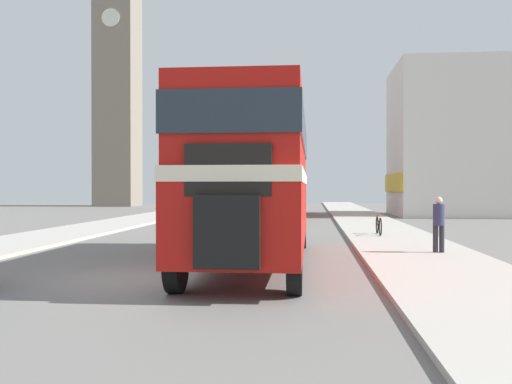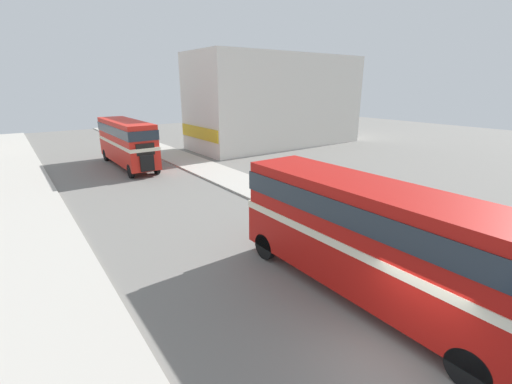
{
  "view_description": "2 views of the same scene",
  "coord_description": "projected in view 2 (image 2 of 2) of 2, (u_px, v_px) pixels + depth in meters",
  "views": [
    {
      "loc": [
        3.59,
        -12.12,
        2.03
      ],
      "look_at": [
        2.15,
        2.75,
        1.9
      ],
      "focal_mm": 40.0,
      "sensor_mm": 36.0,
      "label": 1
    },
    {
      "loc": [
        -7.21,
        -3.77,
        7.28
      ],
      "look_at": [
        2.15,
        9.07,
        2.25
      ],
      "focal_mm": 24.0,
      "sensor_mm": 36.0,
      "label": 2
    }
  ],
  "objects": [
    {
      "name": "double_decker_bus",
      "position": [
        365.0,
        231.0,
        11.71
      ],
      "size": [
        2.57,
        10.43,
        4.14
      ],
      "color": "#B2140F",
      "rests_on": "ground_plane"
    },
    {
      "name": "bus_distant",
      "position": [
        127.0,
        140.0,
        30.71
      ],
      "size": [
        2.45,
        10.21,
        4.19
      ],
      "color": "red",
      "rests_on": "ground_plane"
    },
    {
      "name": "shop_building_block",
      "position": [
        277.0,
        101.0,
        41.46
      ],
      "size": [
        21.28,
        8.44,
        10.58
      ],
      "color": "silver",
      "rests_on": "ground_plane"
    },
    {
      "name": "ground_plane",
      "position": [
        390.0,
        369.0,
        9.15
      ],
      "size": [
        120.0,
        120.0,
        0.0
      ],
      "primitive_type": "plane",
      "color": "slate"
    },
    {
      "name": "pedestrian_walking",
      "position": [
        391.0,
        218.0,
        16.71
      ],
      "size": [
        0.33,
        0.33,
        1.62
      ],
      "color": "#282833",
      "rests_on": "sidewalk_right"
    },
    {
      "name": "sidewalk_right",
      "position": [
        495.0,
        284.0,
        12.92
      ],
      "size": [
        3.5,
        120.0,
        0.12
      ],
      "color": "#B7B2A8",
      "rests_on": "ground_plane"
    },
    {
      "name": "bicycle_on_pavement",
      "position": [
        292.0,
        200.0,
        20.99
      ],
      "size": [
        0.05,
        1.76,
        0.78
      ],
      "color": "black",
      "rests_on": "sidewalk_right"
    }
  ]
}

